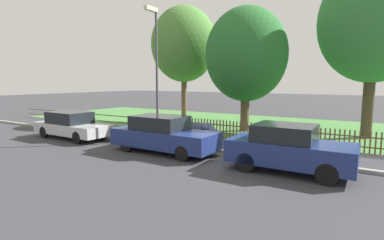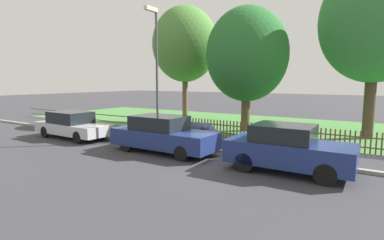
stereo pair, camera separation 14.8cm
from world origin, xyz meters
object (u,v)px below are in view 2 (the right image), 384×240
at_px(tree_mid_park, 376,21).
at_px(street_lamp, 155,61).
at_px(covered_motorcycle, 199,131).
at_px(tree_behind_motorcycle, 247,55).
at_px(tree_nearest_kerb, 185,45).
at_px(parked_car_navy_estate, 288,148).
at_px(parked_car_black_saloon, 163,134).
at_px(parked_car_silver_hatchback, 73,125).

distance_m(tree_mid_park, street_lamp, 10.83).
bearing_deg(covered_motorcycle, tree_behind_motorcycle, 81.30).
height_order(tree_nearest_kerb, tree_behind_motorcycle, tree_nearest_kerb).
relative_size(covered_motorcycle, tree_behind_motorcycle, 0.28).
bearing_deg(parked_car_navy_estate, parked_car_black_saloon, 179.56).
bearing_deg(tree_behind_motorcycle, covered_motorcycle, -93.93).
distance_m(parked_car_silver_hatchback, parked_car_black_saloon, 5.80).
xyz_separation_m(parked_car_silver_hatchback, parked_car_black_saloon, (5.80, 0.02, 0.06)).
xyz_separation_m(parked_car_black_saloon, tree_nearest_kerb, (-3.94, 7.57, 4.59)).
relative_size(parked_car_silver_hatchback, parked_car_black_saloon, 0.99).
bearing_deg(parked_car_silver_hatchback, parked_car_black_saloon, 1.57).
relative_size(tree_nearest_kerb, tree_behind_motorcycle, 1.11).
height_order(parked_car_black_saloon, tree_nearest_kerb, tree_nearest_kerb).
relative_size(covered_motorcycle, tree_mid_park, 0.22).
bearing_deg(parked_car_navy_estate, street_lamp, 167.01).
bearing_deg(parked_car_silver_hatchback, tree_behind_motorcycle, 46.85).
bearing_deg(tree_mid_park, parked_car_navy_estate, -103.66).
relative_size(parked_car_silver_hatchback, street_lamp, 0.72).
height_order(covered_motorcycle, tree_behind_motorcycle, tree_behind_motorcycle).
xyz_separation_m(parked_car_black_saloon, covered_motorcycle, (0.51, 2.03, -0.11)).
xyz_separation_m(parked_car_navy_estate, tree_mid_park, (1.92, 7.92, 5.02)).
xyz_separation_m(parked_car_silver_hatchback, tree_behind_motorcycle, (6.63, 6.75, 3.71)).
distance_m(parked_car_silver_hatchback, tree_mid_park, 15.87).
bearing_deg(tree_mid_park, parked_car_silver_hatchback, -148.05).
distance_m(parked_car_black_saloon, covered_motorcycle, 2.09).
bearing_deg(tree_behind_motorcycle, parked_car_silver_hatchback, -134.50).
bearing_deg(tree_behind_motorcycle, tree_nearest_kerb, 169.99).
bearing_deg(parked_car_navy_estate, tree_nearest_kerb, 139.31).
height_order(covered_motorcycle, street_lamp, street_lamp).
bearing_deg(tree_mid_park, parked_car_black_saloon, -131.24).
distance_m(covered_motorcycle, tree_mid_park, 10.14).
height_order(parked_car_black_saloon, parked_car_navy_estate, parked_car_navy_estate).
relative_size(tree_behind_motorcycle, street_lamp, 1.14).
bearing_deg(parked_car_black_saloon, covered_motorcycle, 75.98).
relative_size(parked_car_black_saloon, tree_mid_park, 0.51).
height_order(parked_car_navy_estate, covered_motorcycle, parked_car_navy_estate).
bearing_deg(covered_motorcycle, tree_nearest_kerb, 124.02).
bearing_deg(parked_car_black_saloon, tree_mid_park, 48.88).
relative_size(parked_car_navy_estate, tree_behind_motorcycle, 0.55).
distance_m(tree_nearest_kerb, street_lamp, 6.76).
height_order(parked_car_black_saloon, tree_mid_park, tree_mid_park).
distance_m(tree_behind_motorcycle, street_lamp, 5.80).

